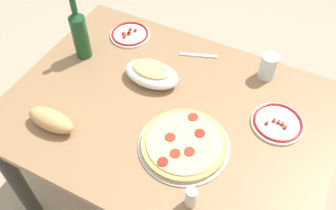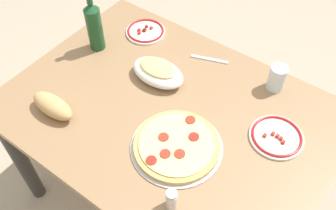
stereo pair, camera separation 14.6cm
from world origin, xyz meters
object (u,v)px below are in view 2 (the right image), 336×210
at_px(pepperoni_pizza, 177,145).
at_px(spice_shaker, 172,199).
at_px(baked_pasta_dish, 158,71).
at_px(bread_loaf, 53,106).
at_px(wine_bottle, 94,25).
at_px(water_glass, 277,78).
at_px(side_plate_far, 277,137).
at_px(dining_table, 168,127).
at_px(side_plate_near, 146,31).

bearing_deg(pepperoni_pizza, spice_shaker, -59.11).
bearing_deg(baked_pasta_dish, bread_loaf, -119.48).
xyz_separation_m(wine_bottle, spice_shaker, (0.73, -0.44, -0.08)).
xyz_separation_m(baked_pasta_dish, bread_loaf, (-0.22, -0.39, -0.00)).
distance_m(pepperoni_pizza, wine_bottle, 0.67).
distance_m(baked_pasta_dish, wine_bottle, 0.36).
relative_size(water_glass, side_plate_far, 0.55).
height_order(baked_pasta_dish, wine_bottle, wine_bottle).
relative_size(wine_bottle, water_glass, 2.70).
bearing_deg(water_glass, bread_loaf, -135.56).
height_order(dining_table, spice_shaker, spice_shaker).
xyz_separation_m(side_plate_far, bread_loaf, (-0.76, -0.40, 0.03)).
height_order(baked_pasta_dish, bread_loaf, baked_pasta_dish).
relative_size(water_glass, bread_loaf, 0.56).
relative_size(side_plate_far, spice_shaker, 2.34).
bearing_deg(pepperoni_pizza, dining_table, 135.93).
distance_m(dining_table, water_glass, 0.49).
relative_size(dining_table, water_glass, 11.42).
relative_size(pepperoni_pizza, spice_shaker, 3.92).
bearing_deg(bread_loaf, water_glass, 44.44).
xyz_separation_m(dining_table, side_plate_near, (-0.37, 0.32, 0.13)).
bearing_deg(baked_pasta_dish, pepperoni_pizza, -42.28).
distance_m(side_plate_near, side_plate_far, 0.80).
bearing_deg(pepperoni_pizza, bread_loaf, -163.31).
height_order(pepperoni_pizza, spice_shaker, spice_shaker).
height_order(wine_bottle, side_plate_far, wine_bottle).
xyz_separation_m(wine_bottle, water_glass, (0.77, 0.24, -0.07)).
xyz_separation_m(dining_table, water_glass, (0.29, 0.36, 0.17)).
relative_size(dining_table, wine_bottle, 4.22).
height_order(baked_pasta_dish, spice_shaker, spice_shaker).
bearing_deg(water_glass, dining_table, -128.68).
relative_size(dining_table, baked_pasta_dish, 5.37).
xyz_separation_m(dining_table, wine_bottle, (-0.48, 0.12, 0.24)).
height_order(pepperoni_pizza, wine_bottle, wine_bottle).
height_order(pepperoni_pizza, baked_pasta_dish, baked_pasta_dish).
relative_size(baked_pasta_dish, side_plate_near, 1.27).
relative_size(pepperoni_pizza, bread_loaf, 1.71).
bearing_deg(baked_pasta_dish, wine_bottle, -179.81).
bearing_deg(dining_table, pepperoni_pizza, -44.07).
height_order(wine_bottle, side_plate_near, wine_bottle).
relative_size(water_glass, spice_shaker, 1.30).
distance_m(side_plate_near, bread_loaf, 0.60).
bearing_deg(dining_table, water_glass, 51.32).
bearing_deg(wine_bottle, dining_table, -13.41).
height_order(bread_loaf, spice_shaker, spice_shaker).
height_order(side_plate_near, bread_loaf, bread_loaf).
xyz_separation_m(dining_table, spice_shaker, (0.25, -0.32, 0.16)).
distance_m(water_glass, side_plate_far, 0.27).
relative_size(wine_bottle, side_plate_far, 1.50).
xyz_separation_m(dining_table, bread_loaf, (-0.36, -0.27, 0.15)).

